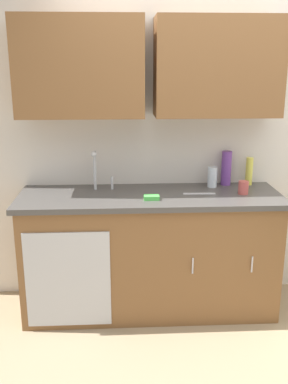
{
  "coord_description": "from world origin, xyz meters",
  "views": [
    {
      "loc": [
        -0.76,
        -2.44,
        1.86
      ],
      "look_at": [
        -0.6,
        0.55,
        1.0
      ],
      "focal_mm": 41.13,
      "sensor_mm": 36.0,
      "label": 1
    }
  ],
  "objects_px": {
    "bottle_water_short": "(212,177)",
    "knife_on_counter": "(199,194)",
    "sponge": "(152,197)",
    "bottle_cleaner_spray": "(226,168)",
    "cup_by_sink": "(243,188)",
    "bottle_soap": "(249,171)",
    "sink": "(100,196)"
  },
  "relations": [
    {
      "from": "bottle_soap",
      "to": "sponge",
      "type": "xyz_separation_m",
      "value": [
        -0.81,
        -0.37,
        -0.1
      ]
    },
    {
      "from": "bottle_cleaner_spray",
      "to": "cup_by_sink",
      "type": "distance_m",
      "value": 0.29
    },
    {
      "from": "bottle_cleaner_spray",
      "to": "cup_by_sink",
      "type": "height_order",
      "value": "bottle_cleaner_spray"
    },
    {
      "from": "bottle_cleaner_spray",
      "to": "bottle_water_short",
      "type": "bearing_deg",
      "value": -153.08
    },
    {
      "from": "bottle_soap",
      "to": "bottle_water_short",
      "type": "height_order",
      "value": "bottle_soap"
    },
    {
      "from": "sink",
      "to": "knife_on_counter",
      "type": "xyz_separation_m",
      "value": [
        0.74,
        -0.02,
        0.02
      ]
    },
    {
      "from": "cup_by_sink",
      "to": "knife_on_counter",
      "type": "distance_m",
      "value": 0.33
    },
    {
      "from": "cup_by_sink",
      "to": "sponge",
      "type": "relative_size",
      "value": 0.89
    },
    {
      "from": "bottle_cleaner_spray",
      "to": "sink",
      "type": "bearing_deg",
      "value": -167.04
    },
    {
      "from": "sink",
      "to": "sponge",
      "type": "height_order",
      "value": "sink"
    },
    {
      "from": "bottle_cleaner_spray",
      "to": "sponge",
      "type": "relative_size",
      "value": 2.48
    },
    {
      "from": "knife_on_counter",
      "to": "sponge",
      "type": "height_order",
      "value": "sponge"
    },
    {
      "from": "bottle_soap",
      "to": "bottle_cleaner_spray",
      "type": "bearing_deg",
      "value": 177.74
    },
    {
      "from": "bottle_cleaner_spray",
      "to": "bottle_water_short",
      "type": "distance_m",
      "value": 0.15
    },
    {
      "from": "bottle_soap",
      "to": "sponge",
      "type": "height_order",
      "value": "bottle_soap"
    },
    {
      "from": "cup_by_sink",
      "to": "sink",
      "type": "bearing_deg",
      "value": 177.78
    },
    {
      "from": "cup_by_sink",
      "to": "knife_on_counter",
      "type": "xyz_separation_m",
      "value": [
        -0.33,
        0.02,
        -0.05
      ]
    },
    {
      "from": "cup_by_sink",
      "to": "sponge",
      "type": "bearing_deg",
      "value": -171.44
    },
    {
      "from": "sink",
      "to": "bottle_water_short",
      "type": "bearing_deg",
      "value": 10.82
    },
    {
      "from": "sink",
      "to": "bottle_soap",
      "type": "distance_m",
      "value": 1.21
    },
    {
      "from": "bottle_water_short",
      "to": "knife_on_counter",
      "type": "bearing_deg",
      "value": -125.09
    },
    {
      "from": "knife_on_counter",
      "to": "bottle_cleaner_spray",
      "type": "bearing_deg",
      "value": -132.91
    },
    {
      "from": "bottle_water_short",
      "to": "knife_on_counter",
      "type": "height_order",
      "value": "bottle_water_short"
    },
    {
      "from": "bottle_soap",
      "to": "cup_by_sink",
      "type": "height_order",
      "value": "bottle_soap"
    },
    {
      "from": "bottle_water_short",
      "to": "cup_by_sink",
      "type": "distance_m",
      "value": 0.29
    },
    {
      "from": "cup_by_sink",
      "to": "bottle_water_short",
      "type": "bearing_deg",
      "value": 132.64
    },
    {
      "from": "cup_by_sink",
      "to": "knife_on_counter",
      "type": "height_order",
      "value": "cup_by_sink"
    },
    {
      "from": "sink",
      "to": "bottle_soap",
      "type": "bearing_deg",
      "value": 10.65
    },
    {
      "from": "bottle_water_short",
      "to": "sponge",
      "type": "distance_m",
      "value": 0.59
    },
    {
      "from": "sponge",
      "to": "sink",
      "type": "bearing_deg",
      "value": 158.87
    },
    {
      "from": "bottle_cleaner_spray",
      "to": "bottle_soap",
      "type": "height_order",
      "value": "bottle_cleaner_spray"
    },
    {
      "from": "bottle_water_short",
      "to": "sponge",
      "type": "bearing_deg",
      "value": -147.93
    }
  ]
}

